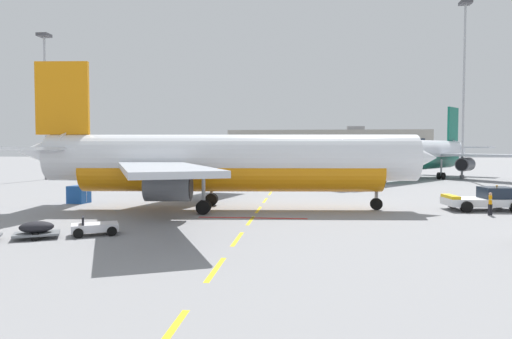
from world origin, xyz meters
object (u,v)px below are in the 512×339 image
at_px(airliner_far_center, 422,154).
at_px(uld_cargo_container, 79,194).
at_px(ground_crew_worker, 490,202).
at_px(apron_light_mast_far, 464,71).
at_px(airliner_foreground, 225,162).
at_px(pushback_tug, 486,199).
at_px(baggage_train, 37,229).
at_px(ground_power_truck, 357,176).
at_px(apron_light_mast_near, 45,89).

relative_size(airliner_far_center, uld_cargo_container, 18.04).
relative_size(ground_crew_worker, apron_light_mast_far, 0.06).
xyz_separation_m(airliner_foreground, airliner_far_center, (25.69, 40.03, 0.12)).
xyz_separation_m(airliner_far_center, ground_crew_worker, (-5.15, -41.22, -3.07)).
xyz_separation_m(airliner_foreground, uld_cargo_container, (-14.21, 3.08, -3.15)).
relative_size(pushback_tug, apron_light_mast_far, 0.21).
relative_size(airliner_far_center, apron_light_mast_far, 1.12).
height_order(baggage_train, uld_cargo_container, uld_cargo_container).
height_order(ground_power_truck, uld_cargo_container, ground_power_truck).
xyz_separation_m(uld_cargo_container, apron_light_mast_near, (-20.44, 29.78, 13.79)).
bearing_deg(apron_light_mast_near, ground_crew_worker, -31.67).
distance_m(baggage_train, ground_crew_worker, 31.37).
distance_m(airliner_far_center, ground_power_truck, 23.71).
xyz_separation_m(ground_power_truck, baggage_train, (-21.58, -33.20, -1.12)).
distance_m(pushback_tug, airliner_far_center, 38.66).
bearing_deg(ground_crew_worker, uld_cargo_container, 172.99).
bearing_deg(baggage_train, pushback_tug, 26.52).
xyz_separation_m(apron_light_mast_near, apron_light_mast_far, (67.26, 8.71, 3.08)).
bearing_deg(ground_power_truck, pushback_tug, -65.81).
bearing_deg(ground_power_truck, baggage_train, -123.02).
height_order(ground_power_truck, apron_light_mast_far, apron_light_mast_far).
height_order(pushback_tug, airliner_far_center, airliner_far_center).
relative_size(airliner_far_center, ground_power_truck, 4.67).
distance_m(ground_power_truck, ground_crew_worker, 22.53).
distance_m(ground_crew_worker, uld_cargo_container, 35.01).
bearing_deg(uld_cargo_container, pushback_tug, -2.16).
distance_m(pushback_tug, ground_crew_worker, 3.04).
relative_size(ground_power_truck, apron_light_mast_near, 0.30).
bearing_deg(apron_light_mast_far, ground_crew_worker, -105.75).
height_order(airliner_foreground, ground_crew_worker, airliner_foreground).
bearing_deg(apron_light_mast_far, baggage_train, -126.90).
xyz_separation_m(baggage_train, apron_light_mast_far, (41.06, 54.70, 17.14)).
bearing_deg(ground_power_truck, ground_crew_worker, -70.74).
relative_size(pushback_tug, ground_power_truck, 0.89).
bearing_deg(airliner_far_center, uld_cargo_container, -137.20).
xyz_separation_m(pushback_tug, ground_power_truck, (-8.23, 18.33, 0.74)).
distance_m(apron_light_mast_near, apron_light_mast_far, 67.89).
relative_size(airliner_foreground, airliner_far_center, 1.07).
height_order(airliner_far_center, ground_power_truck, airliner_far_center).
bearing_deg(ground_crew_worker, apron_light_mast_far, 74.25).
bearing_deg(ground_crew_worker, ground_power_truck, 109.26).
bearing_deg(apron_light_mast_far, airliner_far_center, -167.41).
distance_m(baggage_train, apron_light_mast_far, 70.52).
xyz_separation_m(airliner_foreground, baggage_train, (-8.46, -13.13, -3.42)).
xyz_separation_m(pushback_tug, apron_light_mast_near, (-56.00, 31.12, 13.68)).
xyz_separation_m(ground_power_truck, apron_light_mast_near, (-47.77, 12.79, 12.94)).
bearing_deg(baggage_train, airliner_far_center, 57.28).
height_order(airliner_far_center, baggage_train, airliner_far_center).
distance_m(uld_cargo_container, apron_light_mast_near, 38.66).
xyz_separation_m(airliner_foreground, ground_power_truck, (13.12, 20.07, -2.30)).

